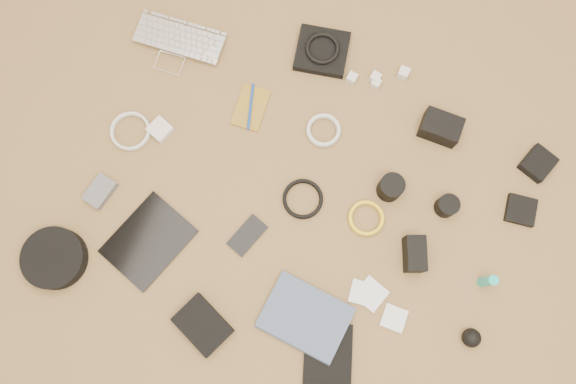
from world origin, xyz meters
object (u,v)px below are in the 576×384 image
at_px(dslr_camera, 441,127).
at_px(tablet, 149,241).
at_px(phone, 247,235).
at_px(laptop, 176,50).
at_px(paperback, 291,346).
at_px(headphone_case, 54,258).

distance_m(dslr_camera, tablet, 0.97).
relative_size(dslr_camera, phone, 0.99).
bearing_deg(laptop, phone, -50.70).
xyz_separation_m(tablet, phone, (0.27, 0.13, -0.00)).
bearing_deg(paperback, tablet, 81.82).
bearing_deg(tablet, dslr_camera, 62.01).
relative_size(phone, headphone_case, 0.65).
height_order(laptop, dslr_camera, dslr_camera).
height_order(dslr_camera, phone, dslr_camera).
height_order(laptop, headphone_case, headphone_case).
height_order(laptop, phone, laptop).
bearing_deg(tablet, paperback, 5.27).
bearing_deg(tablet, laptop, 125.43).
xyz_separation_m(tablet, headphone_case, (-0.23, -0.16, 0.02)).
bearing_deg(dslr_camera, headphone_case, -139.61).
xyz_separation_m(laptop, paperback, (0.72, -0.72, 0.00)).
bearing_deg(headphone_case, dslr_camera, 42.12).
bearing_deg(phone, headphone_case, -132.12).
xyz_separation_m(dslr_camera, phone, (-0.42, -0.55, -0.03)).
relative_size(tablet, headphone_case, 1.31).
distance_m(dslr_camera, paperback, 0.81).
bearing_deg(paperback, dslr_camera, -8.09).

